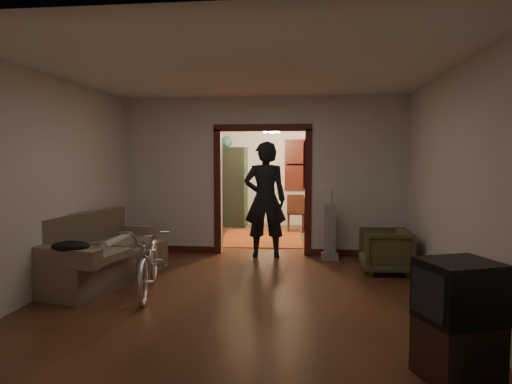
% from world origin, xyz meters
% --- Properties ---
extents(floor, '(5.00, 8.50, 0.01)m').
position_xyz_m(floor, '(0.00, 0.00, 0.00)').
color(floor, '#3D1F13').
rests_on(floor, ground).
extents(ceiling, '(5.00, 8.50, 0.01)m').
position_xyz_m(ceiling, '(0.00, 0.00, 2.80)').
color(ceiling, white).
rests_on(ceiling, floor).
extents(wall_back, '(5.00, 0.02, 2.80)m').
position_xyz_m(wall_back, '(0.00, 4.25, 1.40)').
color(wall_back, beige).
rests_on(wall_back, floor).
extents(wall_left, '(0.02, 8.50, 2.80)m').
position_xyz_m(wall_left, '(-2.50, 0.00, 1.40)').
color(wall_left, beige).
rests_on(wall_left, floor).
extents(wall_right, '(0.02, 8.50, 2.80)m').
position_xyz_m(wall_right, '(2.50, 0.00, 1.40)').
color(wall_right, beige).
rests_on(wall_right, floor).
extents(partition_wall, '(5.00, 0.14, 2.80)m').
position_xyz_m(partition_wall, '(0.00, 0.75, 1.40)').
color(partition_wall, beige).
rests_on(partition_wall, floor).
extents(door_casing, '(1.74, 0.20, 2.32)m').
position_xyz_m(door_casing, '(0.00, 0.75, 1.10)').
color(door_casing, '#3D130E').
rests_on(door_casing, floor).
extents(far_window, '(0.98, 0.06, 1.28)m').
position_xyz_m(far_window, '(0.70, 4.21, 1.55)').
color(far_window, black).
rests_on(far_window, wall_back).
extents(chandelier, '(0.24, 0.24, 0.24)m').
position_xyz_m(chandelier, '(0.00, 2.50, 2.35)').
color(chandelier, '#FFE0A5').
rests_on(chandelier, ceiling).
extents(light_switch, '(0.08, 0.01, 0.12)m').
position_xyz_m(light_switch, '(1.05, 0.68, 1.25)').
color(light_switch, silver).
rests_on(light_switch, partition_wall).
extents(sofa, '(1.35, 2.21, 0.95)m').
position_xyz_m(sofa, '(-2.07, -1.34, 0.47)').
color(sofa, brown).
rests_on(sofa, floor).
extents(rolled_paper, '(0.11, 0.86, 0.11)m').
position_xyz_m(rolled_paper, '(-1.97, -1.04, 0.53)').
color(rolled_paper, beige).
rests_on(rolled_paper, sofa).
extents(jacket, '(0.46, 0.34, 0.13)m').
position_xyz_m(jacket, '(-2.02, -2.25, 0.68)').
color(jacket, black).
rests_on(jacket, sofa).
extents(bicycle, '(0.94, 1.75, 0.87)m').
position_xyz_m(bicycle, '(-1.22, -1.75, 0.44)').
color(bicycle, silver).
rests_on(bicycle, floor).
extents(armchair, '(0.75, 0.73, 0.66)m').
position_xyz_m(armchair, '(1.98, -0.38, 0.33)').
color(armchair, '#494829').
rests_on(armchair, floor).
extents(tv_stand, '(0.68, 0.65, 0.49)m').
position_xyz_m(tv_stand, '(1.99, -3.72, 0.24)').
color(tv_stand, black).
rests_on(tv_stand, floor).
extents(crt_tv, '(0.69, 0.66, 0.47)m').
position_xyz_m(crt_tv, '(1.99, -3.72, 0.71)').
color(crt_tv, black).
rests_on(crt_tv, tv_stand).
extents(vacuum, '(0.31, 0.25, 0.94)m').
position_xyz_m(vacuum, '(1.18, 0.40, 0.47)').
color(vacuum, gray).
rests_on(vacuum, floor).
extents(person, '(0.80, 0.58, 2.01)m').
position_xyz_m(person, '(0.07, 0.50, 1.01)').
color(person, black).
rests_on(person, floor).
extents(oriental_rug, '(1.81, 2.31, 0.02)m').
position_xyz_m(oriental_rug, '(-0.18, 2.30, 0.01)').
color(oriental_rug, maroon).
rests_on(oriental_rug, floor).
extents(locker, '(1.00, 0.55, 1.99)m').
position_xyz_m(locker, '(-1.24, 3.97, 0.99)').
color(locker, '#1F3522').
rests_on(locker, floor).
extents(globe, '(0.27, 0.27, 0.27)m').
position_xyz_m(globe, '(-1.24, 3.97, 1.94)').
color(globe, '#1E5972').
rests_on(globe, locker).
extents(desk, '(1.05, 0.68, 0.73)m').
position_xyz_m(desk, '(1.18, 3.66, 0.36)').
color(desk, '#321810').
rests_on(desk, floor).
extents(desk_chair, '(0.49, 0.49, 0.88)m').
position_xyz_m(desk_chair, '(0.52, 3.26, 0.44)').
color(desk_chair, '#321810').
rests_on(desk_chair, floor).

